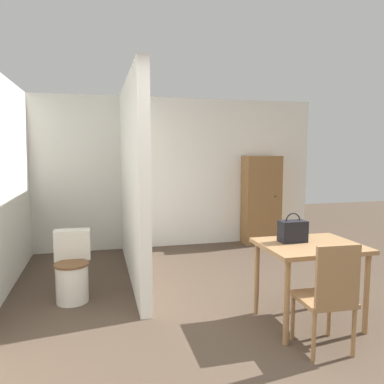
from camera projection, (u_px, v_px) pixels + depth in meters
The scene contains 7 objects.
wall_back at pixel (165, 173), 6.33m from camera, with size 5.27×0.12×2.50m.
partition_wall at pixel (132, 180), 4.80m from camera, with size 0.12×2.71×2.50m.
dining_table at pixel (310, 255), 3.48m from camera, with size 0.90×0.73×0.77m.
wooden_chair at pixel (328, 294), 2.99m from camera, with size 0.43×0.43×0.92m.
toilet at pixel (72, 270), 4.10m from camera, with size 0.39×0.51×0.74m.
handbag at pixel (293, 231), 3.53m from camera, with size 0.25×0.14×0.28m.
wooden_cabinet at pixel (261, 200), 6.55m from camera, with size 0.64×0.36×1.54m.
Camera 1 is at (-1.11, -2.08, 1.64)m, focal length 35.00 mm.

